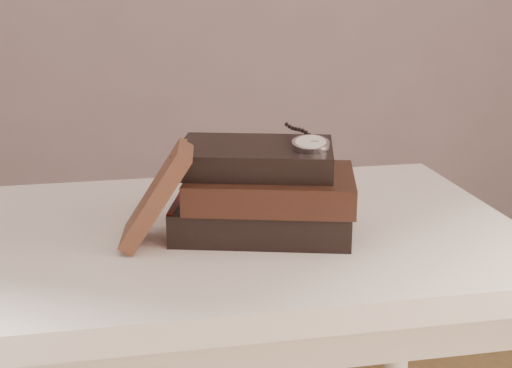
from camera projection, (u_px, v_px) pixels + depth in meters
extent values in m
cube|color=white|center=(200.00, 241.00, 1.14)|extent=(1.00, 0.60, 0.04)
cube|color=white|center=(201.00, 276.00, 1.15)|extent=(0.88, 0.49, 0.08)
cylinder|color=white|center=(397.00, 347.00, 1.56)|extent=(0.05, 0.05, 0.71)
cube|color=black|center=(262.00, 215.00, 1.12)|extent=(0.30, 0.25, 0.05)
cube|color=beige|center=(264.00, 215.00, 1.12)|extent=(0.29, 0.23, 0.04)
cube|color=gold|center=(182.00, 207.00, 1.15)|extent=(0.01, 0.01, 0.05)
cube|color=#670E09|center=(180.00, 213.00, 1.13)|extent=(0.05, 0.17, 0.05)
cube|color=black|center=(271.00, 187.00, 1.10)|extent=(0.29, 0.23, 0.04)
cube|color=beige|center=(273.00, 187.00, 1.10)|extent=(0.27, 0.22, 0.03)
cube|color=gold|center=(194.00, 181.00, 1.13)|extent=(0.01, 0.01, 0.05)
cube|color=black|center=(256.00, 157.00, 1.10)|extent=(0.27, 0.22, 0.04)
cube|color=beige|center=(258.00, 157.00, 1.10)|extent=(0.26, 0.20, 0.03)
cube|color=gold|center=(185.00, 152.00, 1.14)|extent=(0.01, 0.01, 0.04)
cube|color=#412419|center=(157.00, 196.00, 1.05)|extent=(0.12, 0.11, 0.15)
cylinder|color=silver|center=(311.00, 145.00, 1.06)|extent=(0.07, 0.07, 0.02)
cylinder|color=white|center=(311.00, 142.00, 1.06)|extent=(0.06, 0.06, 0.01)
torus|color=silver|center=(311.00, 142.00, 1.06)|extent=(0.06, 0.06, 0.01)
cylinder|color=silver|center=(311.00, 140.00, 1.10)|extent=(0.01, 0.01, 0.01)
cube|color=black|center=(311.00, 140.00, 1.07)|extent=(0.01, 0.02, 0.00)
cube|color=black|center=(314.00, 141.00, 1.06)|extent=(0.01, 0.00, 0.00)
sphere|color=black|center=(309.00, 135.00, 1.10)|extent=(0.01, 0.01, 0.01)
sphere|color=black|center=(306.00, 132.00, 1.11)|extent=(0.01, 0.01, 0.01)
sphere|color=black|center=(302.00, 131.00, 1.12)|extent=(0.01, 0.01, 0.01)
sphere|color=black|center=(299.00, 130.00, 1.13)|extent=(0.01, 0.01, 0.01)
sphere|color=black|center=(296.00, 129.00, 1.15)|extent=(0.01, 0.01, 0.01)
sphere|color=black|center=(293.00, 128.00, 1.16)|extent=(0.01, 0.01, 0.01)
sphere|color=black|center=(290.00, 127.00, 1.17)|extent=(0.01, 0.01, 0.01)
sphere|color=black|center=(287.00, 124.00, 1.18)|extent=(0.01, 0.01, 0.01)
torus|color=silver|center=(191.00, 167.00, 1.19)|extent=(0.06, 0.03, 0.05)
torus|color=silver|center=(226.00, 167.00, 1.19)|extent=(0.06, 0.03, 0.05)
cylinder|color=silver|center=(208.00, 165.00, 1.19)|extent=(0.02, 0.01, 0.00)
cylinder|color=silver|center=(183.00, 161.00, 1.25)|extent=(0.04, 0.12, 0.03)
cylinder|color=silver|center=(244.00, 162.00, 1.25)|extent=(0.04, 0.12, 0.03)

